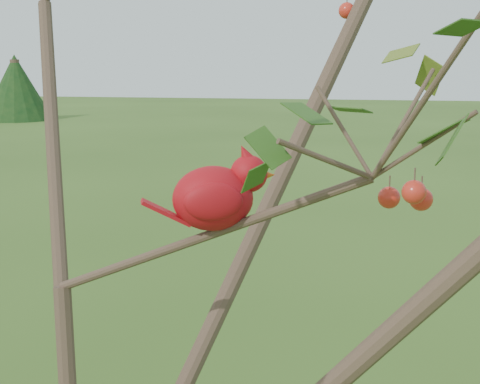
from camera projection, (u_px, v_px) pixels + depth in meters
The scene contains 3 objects.
crabapple_tree at pixel (66, 220), 1.17m from camera, with size 2.35×2.05×2.95m.
cardinal at pixel (217, 195), 1.22m from camera, with size 0.24×0.16×0.17m.
distant_trees at pixel (390, 84), 25.05m from camera, with size 41.20×12.93×3.46m.
Camera 1 is at (0.53, -1.09, 2.40)m, focal length 50.00 mm.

